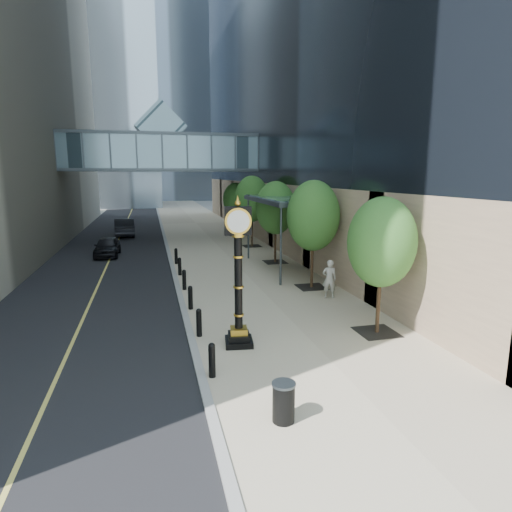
{
  "coord_description": "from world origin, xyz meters",
  "views": [
    {
      "loc": [
        -4.21,
        -10.23,
        5.72
      ],
      "look_at": [
        -0.23,
        5.78,
        2.55
      ],
      "focal_mm": 30.0,
      "sensor_mm": 36.0,
      "label": 1
    }
  ],
  "objects_px": {
    "pedestrian": "(329,279)",
    "car_near": "(107,246)",
    "street_clock": "(238,284)",
    "car_far": "(124,227)",
    "trash_bin": "(284,403)"
  },
  "relations": [
    {
      "from": "car_near",
      "to": "car_far",
      "type": "xyz_separation_m",
      "value": [
        0.64,
        10.26,
        0.14
      ]
    },
    {
      "from": "pedestrian",
      "to": "car_near",
      "type": "height_order",
      "value": "pedestrian"
    },
    {
      "from": "street_clock",
      "to": "car_far",
      "type": "relative_size",
      "value": 0.98
    },
    {
      "from": "street_clock",
      "to": "trash_bin",
      "type": "height_order",
      "value": "street_clock"
    },
    {
      "from": "pedestrian",
      "to": "street_clock",
      "type": "bearing_deg",
      "value": 59.95
    },
    {
      "from": "street_clock",
      "to": "trash_bin",
      "type": "distance_m",
      "value": 4.97
    },
    {
      "from": "car_near",
      "to": "car_far",
      "type": "relative_size",
      "value": 0.8
    },
    {
      "from": "street_clock",
      "to": "car_near",
      "type": "distance_m",
      "value": 18.96
    },
    {
      "from": "pedestrian",
      "to": "car_far",
      "type": "bearing_deg",
      "value": -47.43
    },
    {
      "from": "street_clock",
      "to": "car_far",
      "type": "distance_m",
      "value": 28.76
    },
    {
      "from": "street_clock",
      "to": "pedestrian",
      "type": "bearing_deg",
      "value": 48.53
    },
    {
      "from": "street_clock",
      "to": "pedestrian",
      "type": "xyz_separation_m",
      "value": [
        5.21,
        4.49,
        -1.21
      ]
    },
    {
      "from": "street_clock",
      "to": "pedestrian",
      "type": "height_order",
      "value": "street_clock"
    },
    {
      "from": "car_far",
      "to": "car_near",
      "type": "bearing_deg",
      "value": 82.56
    },
    {
      "from": "trash_bin",
      "to": "street_clock",
      "type": "bearing_deg",
      "value": 91.03
    }
  ]
}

